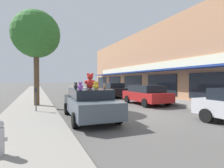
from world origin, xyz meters
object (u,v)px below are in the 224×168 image
teddy_bear_pink (80,86)px  parking_meter (36,96)px  teddy_bear_giant (90,81)px  parked_car_far_right (113,90)px  plush_art_car (89,103)px  teddy_bear_yellow (95,86)px  teddy_bear_black (76,86)px  street_tree (36,35)px  teddy_bear_brown (105,87)px  parked_car_far_center (146,94)px  teddy_bear_orange (97,85)px  teddy_bear_purple (80,86)px  teddy_bear_white (87,86)px

teddy_bear_pink → parking_meter: size_ratio=0.21×
teddy_bear_giant → parked_car_far_right: 10.41m
plush_art_car → teddy_bear_yellow: 0.95m
teddy_bear_black → street_tree: bearing=-49.0°
teddy_bear_brown → street_tree: bearing=6.4°
parked_car_far_right → parked_car_far_center: bearing=-90.0°
teddy_bear_pink → parking_meter: (-1.88, 2.21, -0.58)m
teddy_bear_yellow → teddy_bear_brown: bearing=177.4°
teddy_bear_orange → teddy_bear_yellow: teddy_bear_orange is taller
teddy_bear_giant → teddy_bear_purple: bearing=69.8°
parked_car_far_center → parked_car_far_right: parked_car_far_right is taller
teddy_bear_pink → parked_car_far_center: size_ratio=0.07×
teddy_bear_white → teddy_bear_purple: bearing=90.4°
parking_meter → teddy_bear_giant: bearing=-38.2°
teddy_bear_pink → parked_car_far_center: teddy_bear_pink is taller
teddy_bear_giant → teddy_bear_brown: (0.51, -0.67, -0.26)m
teddy_bear_white → teddy_bear_brown: size_ratio=1.08×
parking_meter → teddy_bear_yellow: bearing=-47.1°
teddy_bear_pink → teddy_bear_brown: size_ratio=1.17×
parked_car_far_center → teddy_bear_yellow: bearing=-146.2°
teddy_bear_giant → teddy_bear_white: bearing=-84.7°
parking_meter → teddy_bear_brown: bearing=-41.2°
teddy_bear_white → parked_car_far_right: bearing=-99.1°
parked_car_far_center → parked_car_far_right: bearing=90.0°
teddy_bear_yellow → parked_car_far_center: size_ratio=0.09×
street_tree → teddy_bear_white: bearing=-56.0°
teddy_bear_brown → street_tree: 6.72m
teddy_bear_white → teddy_bear_purple: (-0.87, -2.13, 0.05)m
teddy_bear_white → parking_meter: bearing=-3.6°
plush_art_car → teddy_bear_brown: 1.07m
plush_art_car → street_tree: 6.63m
teddy_bear_yellow → parked_car_far_center: bearing=-156.7°
teddy_bear_orange → parked_car_far_center: (4.90, 2.95, -0.81)m
teddy_bear_purple → teddy_bear_pink: size_ratio=1.31×
teddy_bear_white → teddy_bear_pink: (-0.64, -0.96, 0.01)m
plush_art_car → street_tree: bearing=118.9°
teddy_bear_brown → street_tree: street_tree is taller
plush_art_car → parking_meter: size_ratio=3.72×
teddy_bear_white → parked_car_far_right: (5.14, 8.27, -0.74)m
parking_meter → teddy_bear_pink: bearing=-49.6°
plush_art_car → teddy_bear_brown: teddy_bear_brown is taller
street_tree → teddy_bear_brown: bearing=-59.7°
teddy_bear_black → teddy_bear_yellow: size_ratio=0.91×
teddy_bear_brown → parked_car_far_right: teddy_bear_brown is taller
teddy_bear_brown → street_tree: size_ratio=0.04×
teddy_bear_purple → teddy_bear_orange: size_ratio=1.01×
teddy_bear_brown → parking_meter: size_ratio=0.18×
teddy_bear_giant → teddy_bear_orange: teddy_bear_giant is taller
teddy_bear_pink → teddy_bear_yellow: 0.77m
parked_car_far_right → teddy_bear_brown: bearing=-115.9°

